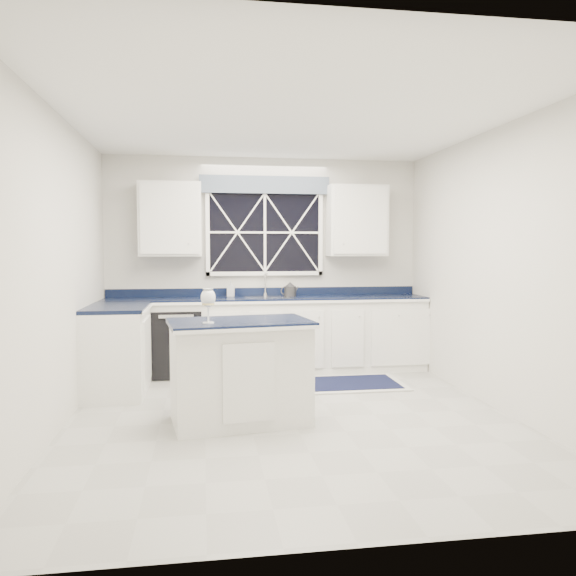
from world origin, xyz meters
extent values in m
plane|color=#A1A19D|center=(0.00, 0.00, 0.00)|extent=(4.50, 4.50, 0.00)
cube|color=silver|center=(0.00, 2.25, 1.35)|extent=(4.00, 0.10, 2.70)
cube|color=silver|center=(0.00, 1.95, 0.45)|extent=(3.98, 0.60, 0.90)
cube|color=silver|center=(-1.70, 1.15, 0.45)|extent=(0.60, 1.00, 0.90)
cube|color=black|center=(0.00, 1.95, 0.92)|extent=(3.98, 0.64, 0.04)
cube|color=black|center=(-1.10, 1.95, 0.41)|extent=(0.60, 0.58, 0.82)
cube|color=black|center=(0.00, 2.22, 1.75)|extent=(1.40, 0.02, 1.00)
cube|color=slate|center=(0.00, 2.16, 2.35)|extent=(1.65, 0.04, 0.22)
cube|color=silver|center=(-1.18, 2.08, 1.90)|extent=(0.75, 0.34, 0.90)
cube|color=silver|center=(1.18, 2.08, 1.90)|extent=(0.75, 0.34, 0.90)
cylinder|color=silver|center=(0.00, 2.17, 0.96)|extent=(0.05, 0.05, 0.04)
cylinder|color=silver|center=(0.00, 2.17, 1.10)|extent=(0.02, 0.02, 0.28)
cylinder|color=silver|center=(0.00, 2.08, 1.23)|extent=(0.02, 0.18, 0.02)
cube|color=silver|center=(-0.47, -0.05, 0.44)|extent=(1.25, 0.83, 0.87)
cube|color=black|center=(-0.47, -0.05, 0.89)|extent=(1.31, 0.90, 0.04)
cube|color=beige|center=(0.78, 1.17, 0.01)|extent=(1.36, 0.83, 0.01)
cube|color=black|center=(0.78, 1.17, 0.02)|extent=(1.21, 0.68, 0.01)
cylinder|color=#303133|center=(0.30, 2.06, 1.00)|extent=(0.20, 0.20, 0.13)
cone|color=#303133|center=(0.30, 2.06, 1.09)|extent=(0.16, 0.16, 0.05)
torus|color=#303133|center=(0.23, 2.03, 1.01)|extent=(0.10, 0.05, 0.10)
cylinder|color=#303133|center=(0.39, 2.09, 1.02)|extent=(0.06, 0.03, 0.08)
cylinder|color=white|center=(-0.75, -0.21, 0.92)|extent=(0.10, 0.10, 0.01)
cylinder|color=white|center=(-0.75, -0.21, 1.00)|extent=(0.02, 0.02, 0.16)
ellipsoid|color=white|center=(-0.75, -0.21, 1.13)|extent=(0.12, 0.12, 0.16)
cylinder|color=#E1C977|center=(-0.75, -0.21, 1.10)|extent=(0.10, 0.10, 0.07)
imported|color=silver|center=(-0.44, 2.15, 1.04)|extent=(0.10, 0.11, 0.20)
camera|label=1|loc=(-0.78, -4.95, 1.54)|focal=35.00mm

